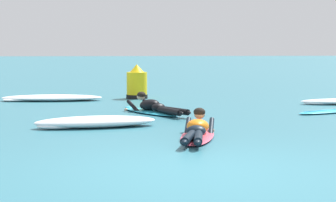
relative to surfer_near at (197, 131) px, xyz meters
name	(u,v)px	position (x,y,z in m)	size (l,w,h in m)	color
ground_plane	(153,101)	(-0.36, 7.31, -0.13)	(120.00, 120.00, 0.00)	#2D6B7A
surfer_near	(197,131)	(0.00, 0.00, 0.00)	(1.02, 2.70, 0.54)	#E54C66
surfer_far	(153,108)	(-0.56, 4.00, 0.00)	(1.65, 2.51, 0.54)	#2DB2D1
drifting_surfboard	(329,111)	(3.69, 3.82, -0.10)	(1.90, 1.31, 0.16)	#2DB2D1
whitewater_front	(96,122)	(-1.84, 1.63, -0.03)	(2.54, 1.16, 0.23)	white
whitewater_mid_left	(52,98)	(-3.30, 7.56, -0.05)	(2.90, 0.88, 0.18)	white
channel_marker_buoy	(137,85)	(-0.82, 8.14, 0.28)	(0.65, 0.65, 1.04)	yellow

